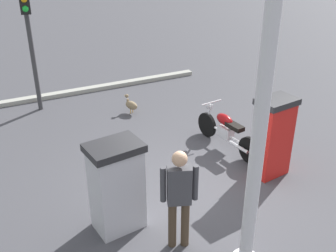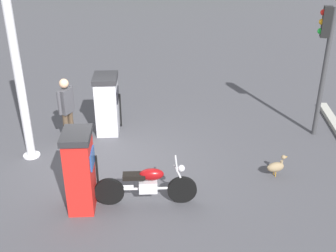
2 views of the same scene
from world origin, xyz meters
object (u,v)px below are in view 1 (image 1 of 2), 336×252
object	(u,v)px
fuel_pump_near	(272,137)
roadside_traffic_light	(28,26)
motorcycle_near_pump	(226,130)
wandering_duck	(131,105)
canopy_support_pole	(259,131)
fuel_pump_far	(116,186)
attendant_person	(179,194)

from	to	relation	value
fuel_pump_near	roadside_traffic_light	distance (m)	6.49
motorcycle_near_pump	wandering_duck	xyz separation A→B (m)	(2.77, 1.06, -0.20)
motorcycle_near_pump	canopy_support_pole	xyz separation A→B (m)	(-2.92, 1.80, 1.78)
motorcycle_near_pump	fuel_pump_far	bearing A→B (deg)	111.73
fuel_pump_near	fuel_pump_far	world-z (taller)	fuel_pump_near
wandering_duck	canopy_support_pole	bearing A→B (deg)	172.66
fuel_pump_far	motorcycle_near_pump	world-z (taller)	fuel_pump_far
fuel_pump_far	fuel_pump_near	bearing A→B (deg)	-90.00
attendant_person	motorcycle_near_pump	bearing A→B (deg)	-49.53
fuel_pump_near	attendant_person	xyz separation A→B (m)	(-0.89, 2.67, 0.15)
attendant_person	roadside_traffic_light	distance (m)	6.46
motorcycle_near_pump	wandering_duck	bearing A→B (deg)	21.03
fuel_pump_near	wandering_duck	xyz separation A→B (m)	(4.03, 1.21, -0.60)
attendant_person	canopy_support_pole	distance (m)	1.62
motorcycle_near_pump	attendant_person	distance (m)	3.36
attendant_person	canopy_support_pole	xyz separation A→B (m)	(-0.77, -0.72, 1.23)
fuel_pump_far	attendant_person	size ratio (longest dim) A/B	0.92
attendant_person	canopy_support_pole	size ratio (longest dim) A/B	0.37
motorcycle_near_pump	fuel_pump_near	bearing A→B (deg)	-173.40
wandering_duck	motorcycle_near_pump	bearing A→B (deg)	-158.97
canopy_support_pole	wandering_duck	bearing A→B (deg)	-7.34
attendant_person	wandering_duck	world-z (taller)	attendant_person
wandering_duck	attendant_person	bearing A→B (deg)	163.50
attendant_person	canopy_support_pole	world-z (taller)	canopy_support_pole
fuel_pump_near	attendant_person	world-z (taller)	attendant_person
fuel_pump_far	canopy_support_pole	size ratio (longest dim) A/B	0.34
motorcycle_near_pump	attendant_person	bearing A→B (deg)	130.47
fuel_pump_far	wandering_duck	size ratio (longest dim) A/B	3.18
fuel_pump_near	motorcycle_near_pump	distance (m)	1.33
fuel_pump_far	wandering_duck	distance (m)	4.58
attendant_person	wandering_duck	xyz separation A→B (m)	(4.92, -1.46, -0.75)
fuel_pump_near	roadside_traffic_light	world-z (taller)	roadside_traffic_light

